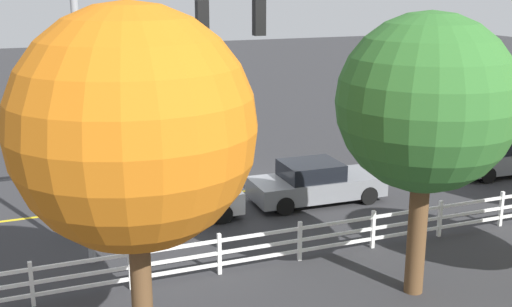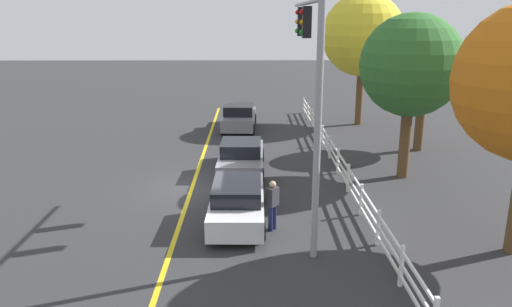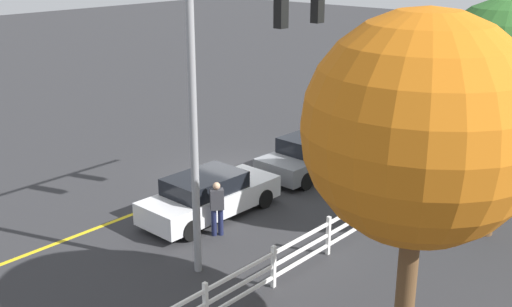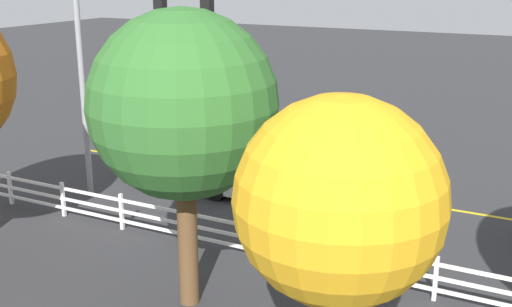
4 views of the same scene
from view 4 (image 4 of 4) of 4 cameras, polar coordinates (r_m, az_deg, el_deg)
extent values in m
plane|color=#2D2D30|center=(23.58, 3.29, -2.72)|extent=(120.00, 120.00, 0.00)
cube|color=gold|center=(22.37, 12.72, -4.19)|extent=(28.00, 0.16, 0.01)
cylinder|color=gray|center=(22.35, -15.34, 5.58)|extent=(0.20, 0.20, 7.49)
cube|color=black|center=(19.91, -8.63, 12.97)|extent=(0.32, 0.28, 1.00)
sphere|color=orange|center=(20.04, -8.37, 13.00)|extent=(0.17, 0.17, 0.17)
sphere|color=#148C19|center=(20.06, -8.33, 12.09)|extent=(0.17, 0.17, 0.17)
cube|color=black|center=(18.99, -4.43, 12.95)|extent=(0.32, 0.28, 1.00)
sphere|color=orange|center=(19.12, -4.19, 12.97)|extent=(0.17, 0.17, 0.17)
sphere|color=#148C19|center=(19.14, -4.17, 12.02)|extent=(0.17, 0.17, 0.17)
cube|color=silver|center=(23.25, -6.00, -1.59)|extent=(4.80, 1.84, 0.70)
cube|color=black|center=(23.20, -6.54, -0.06)|extent=(2.45, 1.63, 0.52)
cylinder|color=black|center=(23.18, -1.50, -2.21)|extent=(0.64, 0.23, 0.64)
cylinder|color=black|center=(21.84, -3.64, -3.43)|extent=(0.64, 0.23, 0.64)
cylinder|color=black|center=(24.87, -8.04, -1.07)|extent=(0.64, 0.23, 0.64)
cylinder|color=black|center=(23.62, -10.38, -2.13)|extent=(0.64, 0.23, 0.64)
cube|color=slate|center=(20.90, 6.49, -3.74)|extent=(4.73, 2.05, 0.68)
cube|color=black|center=(20.77, 5.94, -2.03)|extent=(2.03, 1.78, 0.57)
cylinder|color=black|center=(21.29, 11.37, -4.27)|extent=(0.65, 0.24, 0.64)
cylinder|color=black|center=(19.68, 9.76, -5.93)|extent=(0.65, 0.24, 0.64)
cylinder|color=black|center=(22.35, 3.57, -2.96)|extent=(0.65, 0.24, 0.64)
cylinder|color=black|center=(20.83, 1.45, -4.41)|extent=(0.65, 0.24, 0.64)
cylinder|color=#191E3F|center=(22.97, -9.46, -2.34)|extent=(0.16, 0.16, 0.85)
cylinder|color=#191E3F|center=(22.78, -9.32, -2.49)|extent=(0.16, 0.16, 0.85)
cube|color=#333338|center=(22.65, -9.48, -0.66)|extent=(0.48, 0.45, 0.62)
sphere|color=tan|center=(22.53, -9.53, 0.36)|extent=(0.22, 0.22, 0.22)
cube|color=white|center=(16.01, 15.89, -10.79)|extent=(0.10, 0.10, 1.15)
cube|color=white|center=(16.53, 7.76, -9.37)|extent=(0.10, 0.10, 1.15)
cube|color=white|center=(17.36, 0.34, -7.90)|extent=(0.10, 0.10, 1.15)
cube|color=white|center=(18.46, -6.27, -6.47)|extent=(0.10, 0.10, 1.15)
cube|color=white|center=(19.78, -12.02, -5.15)|extent=(0.10, 0.10, 1.15)
cube|color=white|center=(21.28, -17.00, -3.96)|extent=(0.10, 0.10, 1.15)
cube|color=white|center=(22.93, -21.28, -2.91)|extent=(0.10, 0.10, 1.15)
cube|color=white|center=(16.76, 3.98, -7.48)|extent=(26.00, 0.06, 0.09)
cube|color=white|center=(16.90, 3.95, -8.56)|extent=(26.00, 0.06, 0.09)
cube|color=white|center=(17.04, 3.93, -9.54)|extent=(26.00, 0.06, 0.09)
cylinder|color=brown|center=(15.00, -6.17, -7.71)|extent=(0.47, 0.47, 3.24)
sphere|color=#2D6628|center=(14.00, -6.57, 4.39)|extent=(4.24, 4.24, 4.24)
sphere|color=gold|center=(10.43, 7.51, -4.22)|extent=(3.53, 3.53, 3.53)
camera|label=1|loc=(16.76, -66.30, 6.15)|focal=44.82mm
camera|label=2|loc=(33.19, -30.76, 12.56)|focal=34.29mm
camera|label=3|loc=(25.42, -52.49, 11.44)|focal=43.58mm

